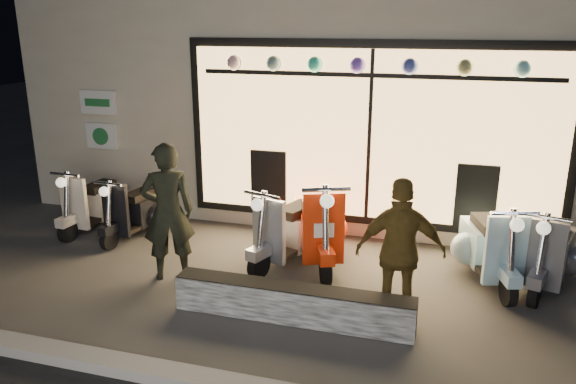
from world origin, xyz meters
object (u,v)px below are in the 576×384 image
Objects in this scene: scooter_silver at (294,229)px; scooter_red at (317,225)px; graffiti_barrier at (293,303)px; man at (168,212)px; woman at (401,252)px.

scooter_silver is 0.32m from scooter_red.
graffiti_barrier is 1.98m from man.
scooter_silver is 1.72m from man.
woman is at bearing -69.92° from scooter_red.
scooter_silver is at bearing -49.09° from woman.
scooter_red reaches higher than scooter_silver.
man reaches higher than woman.
man reaches higher than scooter_red.
scooter_silver is 0.92× the size of woman.
man is (-1.60, -1.15, 0.40)m from scooter_red.
scooter_red is 1.01× the size of woman.
graffiti_barrier is at bearing 131.98° from man.
scooter_red is at bearing 45.78° from scooter_silver.
scooter_silver reaches higher than graffiti_barrier.
graffiti_barrier is 1.77m from scooter_red.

